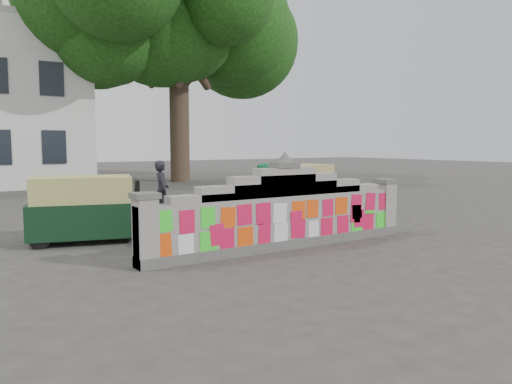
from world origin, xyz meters
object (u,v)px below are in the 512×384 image
at_px(cyclist_rider, 162,201).
at_px(rickshaw_right, 295,191).
at_px(cyclist_bike, 162,213).
at_px(pedestrian, 264,194).
at_px(rickshaw_left, 86,208).

distance_m(cyclist_rider, rickshaw_right, 3.99).
bearing_deg(rickshaw_right, cyclist_bike, -21.46).
bearing_deg(rickshaw_right, pedestrian, -0.33).
height_order(cyclist_bike, rickshaw_left, rickshaw_left).
xyz_separation_m(rickshaw_left, rickshaw_right, (5.94, 0.14, 0.05)).
relative_size(cyclist_bike, rickshaw_right, 0.59).
relative_size(cyclist_rider, rickshaw_right, 0.52).
xyz_separation_m(cyclist_bike, rickshaw_right, (3.99, -0.24, 0.36)).
bearing_deg(cyclist_rider, cyclist_bike, 0.00).
bearing_deg(cyclist_rider, rickshaw_left, 114.39).
bearing_deg(rickshaw_left, cyclist_bike, 27.02).
relative_size(cyclist_rider, pedestrian, 0.91).
height_order(cyclist_bike, rickshaw_right, rickshaw_right).
relative_size(rickshaw_left, rickshaw_right, 0.94).
xyz_separation_m(cyclist_bike, cyclist_rider, (0.00, 0.00, 0.31)).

